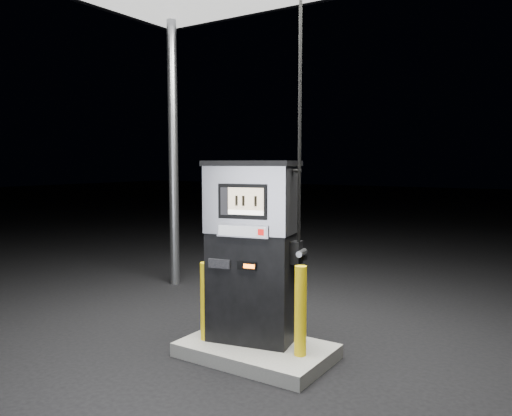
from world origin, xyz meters
The scene contains 5 objects.
ground centered at (0.00, 0.00, 0.00)m, with size 80.00×80.00×0.00m, color black.
pump_island centered at (0.00, 0.00, 0.07)m, with size 1.60×1.00×0.15m, color slate.
fuel_dispenser centered at (-0.12, 0.10, 1.17)m, with size 1.14×0.78×4.11m.
bollard_left centered at (-0.55, -0.19, 0.58)m, with size 0.12×0.12×0.87m, color yellow.
bollard_right centered at (0.55, -0.02, 0.61)m, with size 0.12×0.12×0.93m, color yellow.
Camera 1 is at (2.87, -4.41, 2.11)m, focal length 35.00 mm.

